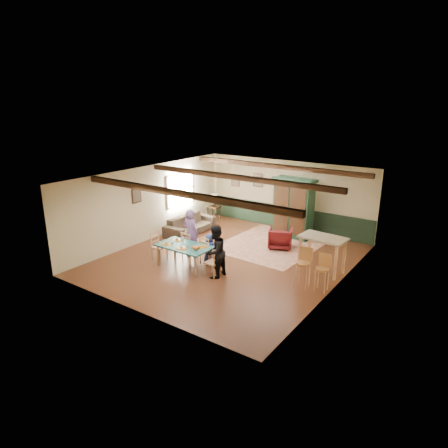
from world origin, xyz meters
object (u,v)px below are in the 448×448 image
Objects in this scene: sofa at (190,224)px; dining_chair_far_left at (190,245)px; person_child at (209,248)px; person_woman at (215,252)px; bar_stool_right at (322,273)px; dining_chair_end_right at (213,262)px; cat at (195,247)px; dining_chair_far_right at (208,250)px; dining_chair_end_left at (159,246)px; armoire at (293,208)px; dining_table at (185,256)px; table_lamp at (214,200)px; bar_stool_left at (303,268)px; end_table at (214,213)px; counter_table at (322,254)px; armchair at (280,238)px; person_man at (191,234)px.

dining_chair_far_left is at bearing -141.67° from sofa.
person_woman is at bearing 136.74° from person_child.
dining_chair_end_right is at bearing -166.04° from bar_stool_right.
dining_chair_end_right is 2.64× the size of cat.
dining_chair_far_right is 0.87× the size of bar_stool_right.
dining_chair_end_left is 0.58× the size of person_woman.
armoire is 3.96m from sofa.
dining_table is 3.17× the size of table_lamp.
dining_chair_far_right is 3.13m from bar_stool_left.
table_lamp is (-0.25, 1.92, 0.52)m from sofa.
cat is (1.59, -0.12, 0.34)m from dining_chair_end_left.
sofa is (-2.00, 2.68, -0.02)m from dining_table.
bar_stool_left is at bearing 18.09° from cat.
bar_stool_left is (5.76, -3.77, 0.27)m from end_table.
counter_table reaches higher than dining_table.
counter_table is at bearing 83.49° from bar_stool_left.
bar_stool_right is at bearing -176.43° from dining_chair_far_left.
bar_stool_left is (-0.03, -1.26, 0.01)m from counter_table.
bar_stool_right is (3.64, 0.22, 0.07)m from dining_chair_far_right.
cat is (-0.66, -0.08, 0.01)m from person_woman.
table_lamp reaches higher than bar_stool_left.
bar_stool_left is at bearing -79.11° from dining_chair_end_left.
armchair is (1.10, 3.28, -0.43)m from cat.
counter_table is 1.29m from bar_stool_right.
person_child is at bearing -55.55° from table_lamp.
cat is at bearing -80.54° from dining_chair_end_right.
bar_stool_right is (2.86, 0.90, -0.26)m from person_woman.
dining_chair_far_right is at bearing -56.07° from table_lamp.
person_man reaches higher than cat.
bar_stool_left is at bearing -178.07° from person_man.
dining_chair_far_right and dining_chair_end_left have the same top height.
table_lamp is (-3.87, 1.42, 0.49)m from armchair.
cat is 0.33× the size of bar_stool_right.
armchair is (2.69, 3.16, -0.09)m from dining_chair_end_left.
person_man reaches higher than end_table.
armchair is (1.23, 2.43, -0.11)m from person_child.
dining_chair_end_right is 2.57m from bar_stool_left.
dining_table is at bearing -63.85° from table_lamp.
counter_table reaches higher than bar_stool_right.
cat is at bearing 49.31° from armchair.
person_man is 1.23m from cat.
person_woman reaches higher than dining_chair_end_left.
dining_chair_far_left and dining_chair_end_left have the same top height.
dining_chair_far_right is 0.40× the size of sofa.
dining_chair_end_right is at bearing -89.61° from armoire.
armoire is 1.52m from armchair.
bar_stool_right reaches higher than sofa.
bar_stool_left is at bearing -33.20° from table_lamp.
armoire reaches higher than bar_stool_left.
dining_table reaches higher than sofa.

